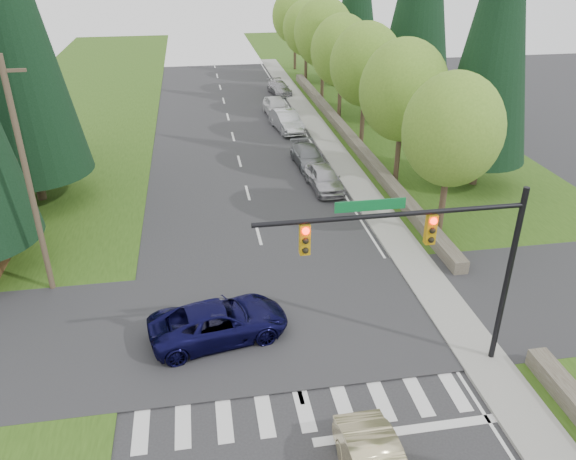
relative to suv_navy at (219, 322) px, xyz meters
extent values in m
cube|color=#2D4C14|center=(15.48, 12.59, -0.70)|extent=(14.00, 110.00, 0.06)
cube|color=#2D4C14|center=(-10.52, 12.59, -0.70)|extent=(14.00, 110.00, 0.06)
cube|color=#28282B|center=(2.48, 0.59, -0.73)|extent=(120.00, 8.00, 0.10)
cube|color=gray|center=(9.38, 14.59, -0.67)|extent=(1.80, 80.00, 0.13)
cube|color=gray|center=(8.53, 14.59, -0.67)|extent=(0.20, 80.00, 0.13)
cube|color=#4C4438|center=(11.08, 22.59, -0.38)|extent=(0.70, 40.00, 0.70)
cylinder|color=black|center=(9.68, -2.91, 2.67)|extent=(0.20, 0.20, 6.80)
cylinder|color=black|center=(5.38, -2.91, 5.47)|extent=(8.60, 0.16, 0.16)
cube|color=#0C662D|center=(4.68, -2.86, 5.82)|extent=(2.20, 0.04, 0.35)
cube|color=#BF8C0C|center=(6.68, -2.91, 4.87)|extent=(0.32, 0.24, 1.00)
sphere|color=#FF0C05|center=(6.68, -3.05, 5.22)|extent=(0.22, 0.22, 0.22)
cube|color=#BF8C0C|center=(2.68, -2.91, 4.87)|extent=(0.32, 0.24, 1.00)
sphere|color=#FF0C05|center=(2.68, -3.05, 5.22)|extent=(0.22, 0.22, 0.22)
cylinder|color=#473828|center=(-7.02, 4.59, 4.27)|extent=(0.24, 0.24, 10.00)
cube|color=#473828|center=(-7.02, 4.59, 8.67)|extent=(1.60, 0.10, 0.12)
cylinder|color=#38281C|center=(11.68, 6.59, 1.65)|extent=(0.32, 0.32, 4.76)
ellipsoid|color=#578424|center=(11.68, 6.59, 4.88)|extent=(4.80, 4.80, 5.52)
cylinder|color=#38281C|center=(11.78, 13.59, 1.73)|extent=(0.32, 0.32, 4.93)
ellipsoid|color=#578424|center=(11.78, 13.59, 5.08)|extent=(5.20, 5.20, 5.98)
cylinder|color=#38281C|center=(11.58, 20.59, 1.79)|extent=(0.32, 0.32, 5.04)
ellipsoid|color=#578424|center=(11.58, 20.59, 5.21)|extent=(5.00, 5.00, 5.75)
cylinder|color=#38281C|center=(11.68, 27.59, 1.68)|extent=(0.32, 0.32, 4.82)
ellipsoid|color=#578424|center=(11.68, 27.59, 4.94)|extent=(5.00, 5.00, 5.75)
cylinder|color=#38281C|center=(11.78, 34.59, 1.84)|extent=(0.32, 0.32, 5.15)
ellipsoid|color=#578424|center=(11.78, 34.59, 5.34)|extent=(5.40, 5.40, 6.21)
cylinder|color=#38281C|center=(11.58, 41.59, 1.62)|extent=(0.32, 0.32, 4.70)
ellipsoid|color=#578424|center=(11.58, 41.59, 4.81)|extent=(4.80, 4.80, 5.52)
cylinder|color=#38281C|center=(11.68, 48.59, 1.76)|extent=(0.32, 0.32, 4.98)
ellipsoid|color=#578424|center=(11.68, 48.59, 5.14)|extent=(5.20, 5.20, 5.98)
cylinder|color=#38281C|center=(-9.52, 14.59, 0.27)|extent=(0.50, 0.50, 2.00)
cylinder|color=#38281C|center=(-11.52, 20.59, 0.27)|extent=(0.50, 0.50, 2.00)
cylinder|color=#38281C|center=(16.48, 12.59, 0.27)|extent=(0.50, 0.50, 2.00)
cone|color=black|center=(16.48, 12.59, 9.07)|extent=(5.44, 5.44, 16.00)
cylinder|color=#38281C|center=(17.48, 26.59, 0.27)|extent=(0.50, 0.50, 2.00)
cylinder|color=#38281C|center=(16.48, 40.59, 0.27)|extent=(0.50, 0.50, 2.00)
imported|color=#0B0A35|center=(0.00, 0.00, 0.00)|extent=(5.62, 3.37, 1.46)
imported|color=#B4B3B8|center=(7.16, 13.41, -0.01)|extent=(1.97, 4.34, 1.44)
imported|color=slate|center=(7.01, 17.53, -0.09)|extent=(2.04, 4.53, 1.29)
imported|color=#BABBBF|center=(6.84, 25.42, 0.06)|extent=(2.31, 4.98, 1.58)
imported|color=silver|center=(6.68, 29.77, 0.06)|extent=(2.08, 4.72, 1.58)
imported|color=#9A9A9F|center=(8.08, 37.23, -0.12)|extent=(2.20, 4.37, 1.22)
camera|label=1|loc=(-0.29, -17.46, 12.91)|focal=35.00mm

